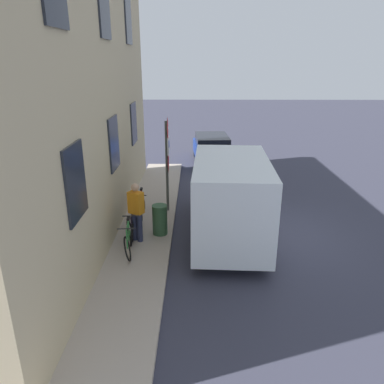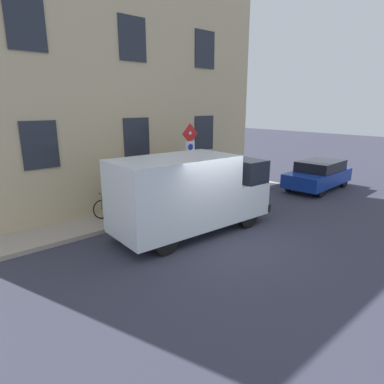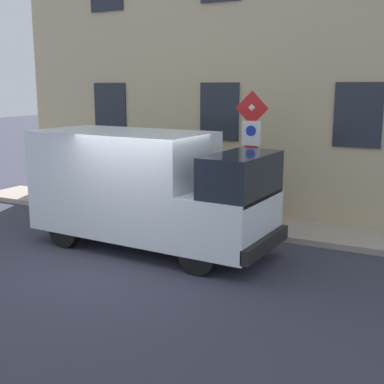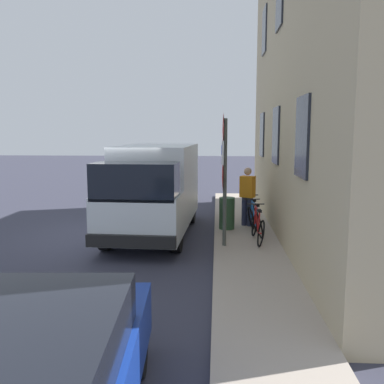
% 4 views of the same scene
% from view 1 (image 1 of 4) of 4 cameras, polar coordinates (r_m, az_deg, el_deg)
% --- Properties ---
extents(ground_plane, '(80.00, 80.00, 0.00)m').
position_cam_1_polar(ground_plane, '(11.55, 9.95, -6.25)').
color(ground_plane, '#353545').
extents(sidewalk_slab, '(1.65, 14.82, 0.14)m').
position_cam_1_polar(sidewalk_slab, '(11.47, -7.14, -5.91)').
color(sidewalk_slab, '#AC9D8E').
rests_on(sidewalk_slab, ground_plane).
extents(building_facade, '(0.75, 12.82, 8.71)m').
position_cam_1_polar(building_facade, '(10.60, -14.69, 15.63)').
color(building_facade, '#C5B188').
rests_on(building_facade, ground_plane).
extents(sign_post_stacked, '(0.15, 0.56, 3.09)m').
position_cam_1_polar(sign_post_stacked, '(12.07, -3.73, 5.95)').
color(sign_post_stacked, '#474C47').
rests_on(sign_post_stacked, sidewalk_slab).
extents(delivery_van, '(2.23, 5.41, 2.50)m').
position_cam_1_polar(delivery_van, '(10.76, 5.87, -0.32)').
color(delivery_van, white).
rests_on(delivery_van, ground_plane).
extents(parked_hatchback, '(2.00, 4.10, 1.38)m').
position_cam_1_polar(parked_hatchback, '(19.00, 3.14, 6.78)').
color(parked_hatchback, navy).
rests_on(parked_hatchback, ground_plane).
extents(bicycle_red, '(0.46, 1.72, 0.89)m').
position_cam_1_polar(bicycle_red, '(12.24, -7.90, -1.99)').
color(bicycle_red, black).
rests_on(bicycle_red, sidewalk_slab).
extents(bicycle_blue, '(0.47, 1.72, 0.89)m').
position_cam_1_polar(bicycle_blue, '(11.51, -8.45, -3.47)').
color(bicycle_blue, black).
rests_on(bicycle_blue, sidewalk_slab).
extents(bicycle_black, '(0.46, 1.71, 0.89)m').
position_cam_1_polar(bicycle_black, '(10.79, -9.09, -5.15)').
color(bicycle_black, black).
rests_on(bicycle_black, sidewalk_slab).
extents(bicycle_green, '(0.46, 1.72, 0.89)m').
position_cam_1_polar(bicycle_green, '(10.08, -9.81, -7.07)').
color(bicycle_green, black).
rests_on(bicycle_green, sidewalk_slab).
extents(pedestrian, '(0.48, 0.43, 1.72)m').
position_cam_1_polar(pedestrian, '(10.36, -8.65, -2.82)').
color(pedestrian, '#262B47').
rests_on(pedestrian, sidewalk_slab).
extents(litter_bin, '(0.44, 0.44, 0.90)m').
position_cam_1_polar(litter_bin, '(10.88, -5.01, -4.29)').
color(litter_bin, '#2D5133').
rests_on(litter_bin, sidewalk_slab).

